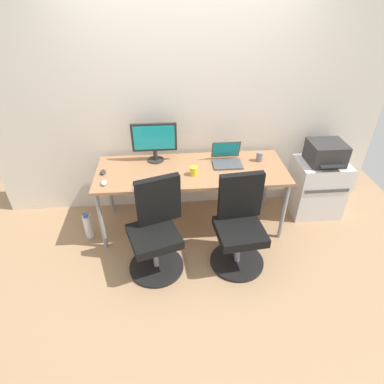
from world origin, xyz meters
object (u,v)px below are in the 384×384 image
at_px(printer, 326,153).
at_px(coffee_mug, 194,171).
at_px(office_chair_right, 239,227).
at_px(open_laptop, 227,158).
at_px(side_cabinet, 317,187).
at_px(office_chair_left, 156,231).
at_px(water_bottle_on_floor, 88,226).
at_px(desktop_monitor, 154,140).

xyz_separation_m(printer, coffee_mug, (-1.49, -0.23, -0.02)).
bearing_deg(office_chair_right, open_laptop, 91.67).
distance_m(side_cabinet, open_laptop, 1.19).
xyz_separation_m(office_chair_left, side_cabinet, (1.89, 0.72, -0.08)).
bearing_deg(open_laptop, office_chair_left, -137.33).
height_order(water_bottle_on_floor, desktop_monitor, desktop_monitor).
bearing_deg(office_chair_left, open_laptop, 42.67).
height_order(desktop_monitor, open_laptop, desktop_monitor).
height_order(office_chair_right, water_bottle_on_floor, office_chair_right).
xyz_separation_m(printer, water_bottle_on_floor, (-2.65, -0.26, -0.65)).
height_order(office_chair_right, printer, office_chair_right).
relative_size(printer, water_bottle_on_floor, 1.29).
bearing_deg(office_chair_left, desktop_monitor, 89.45).
bearing_deg(printer, desktop_monitor, 176.74).
distance_m(water_bottle_on_floor, desktop_monitor, 1.19).
xyz_separation_m(side_cabinet, printer, (0.00, -0.00, 0.46)).
bearing_deg(desktop_monitor, office_chair_right, -46.29).
bearing_deg(side_cabinet, coffee_mug, -171.14).
height_order(side_cabinet, printer, printer).
relative_size(office_chair_right, printer, 2.35).
distance_m(water_bottle_on_floor, coffee_mug, 1.32).
height_order(side_cabinet, coffee_mug, coffee_mug).
xyz_separation_m(office_chair_right, water_bottle_on_floor, (-1.56, 0.46, -0.28)).
relative_size(side_cabinet, open_laptop, 2.19).
height_order(side_cabinet, water_bottle_on_floor, side_cabinet).
height_order(office_chair_right, desktop_monitor, desktop_monitor).
bearing_deg(office_chair_left, office_chair_right, 0.20).
xyz_separation_m(office_chair_left, printer, (1.89, 0.72, 0.37)).
relative_size(side_cabinet, water_bottle_on_floor, 2.19).
xyz_separation_m(office_chair_left, office_chair_right, (0.80, 0.00, 0.00)).
bearing_deg(water_bottle_on_floor, open_laptop, 9.25).
bearing_deg(open_laptop, desktop_monitor, 171.66).
distance_m(side_cabinet, desktop_monitor, 1.99).
height_order(office_chair_left, side_cabinet, office_chair_left).
distance_m(side_cabinet, water_bottle_on_floor, 2.67).
xyz_separation_m(printer, desktop_monitor, (-1.88, 0.11, 0.18)).
xyz_separation_m(office_chair_left, desktop_monitor, (0.01, 0.83, 0.56)).
bearing_deg(open_laptop, side_cabinet, 0.35).
xyz_separation_m(desktop_monitor, open_laptop, (0.77, -0.11, -0.20)).
bearing_deg(printer, water_bottle_on_floor, -174.46).
xyz_separation_m(printer, open_laptop, (-1.11, -0.01, -0.01)).
xyz_separation_m(office_chair_right, desktop_monitor, (-0.79, 0.83, 0.56)).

